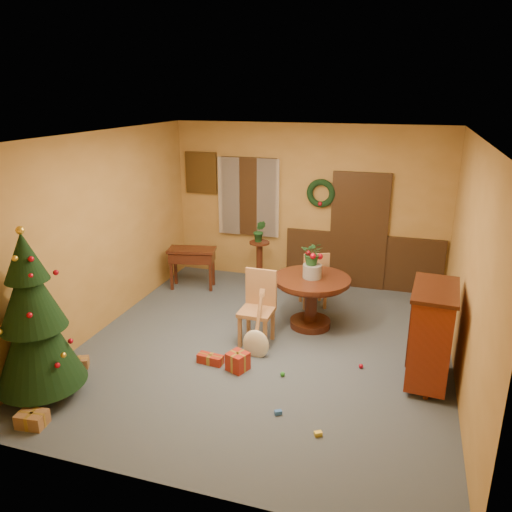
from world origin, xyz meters
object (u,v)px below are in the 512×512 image
at_px(christmas_tree, 34,320).
at_px(sideboard, 431,333).
at_px(chair_near, 258,304).
at_px(writing_desk, 192,258).
at_px(dining_table, 311,292).

bearing_deg(christmas_tree, sideboard, 21.03).
relative_size(chair_near, sideboard, 0.84).
bearing_deg(christmas_tree, chair_near, 45.71).
bearing_deg(writing_desk, chair_near, -42.68).
relative_size(christmas_tree, writing_desk, 2.29).
height_order(dining_table, sideboard, sideboard).
distance_m(christmas_tree, writing_desk, 3.70).
bearing_deg(dining_table, christmas_tree, -133.91).
relative_size(dining_table, sideboard, 0.92).
bearing_deg(christmas_tree, dining_table, 46.09).
xyz_separation_m(chair_near, sideboard, (2.29, -0.41, 0.10)).
bearing_deg(sideboard, writing_desk, 153.49).
bearing_deg(writing_desk, dining_table, -21.47).
distance_m(chair_near, writing_desk, 2.37).
xyz_separation_m(chair_near, christmas_tree, (-2.01, -2.06, 0.42)).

